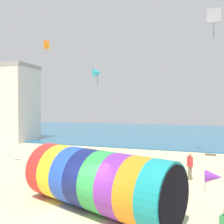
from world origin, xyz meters
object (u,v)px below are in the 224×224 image
object	(u,v)px
kite_black_diamond	(214,16)
beach_flag	(212,182)
giant_inflatable_tube	(98,180)
kite_cyan_delta	(98,73)
kite_orange_diamond	(47,45)
bystander_near_water	(190,166)
bystander_mid_beach	(58,158)

from	to	relation	value
kite_black_diamond	beach_flag	bearing A→B (deg)	-93.18
kite_black_diamond	giant_inflatable_tube	bearing A→B (deg)	-116.21
kite_cyan_delta	kite_black_diamond	bearing A→B (deg)	39.36
giant_inflatable_tube	kite_orange_diamond	world-z (taller)	kite_orange_diamond
giant_inflatable_tube	beach_flag	xyz separation A→B (m)	(4.69, -3.20, 1.30)
giant_inflatable_tube	kite_orange_diamond	xyz separation A→B (m)	(-8.63, 8.88, 8.97)
bystander_near_water	bystander_mid_beach	size ratio (longest dim) A/B	1.13
bystander_mid_beach	kite_cyan_delta	bearing A→B (deg)	-19.84
giant_inflatable_tube	bystander_near_water	xyz separation A→B (m)	(3.85, 6.33, -0.45)
bystander_near_water	bystander_mid_beach	xyz separation A→B (m)	(-9.83, 0.04, -0.12)
kite_orange_diamond	bystander_mid_beach	xyz separation A→B (m)	(2.65, -2.51, -9.55)
kite_black_diamond	bystander_mid_beach	distance (m)	16.79
bystander_near_water	kite_orange_diamond	bearing A→B (deg)	168.45
kite_orange_diamond	giant_inflatable_tube	bearing A→B (deg)	-45.82
kite_orange_diamond	kite_cyan_delta	bearing A→B (deg)	-30.88
kite_orange_diamond	bystander_mid_beach	distance (m)	10.22
giant_inflatable_tube	kite_black_diamond	xyz separation A→B (m)	(5.48, 11.14, 10.72)
kite_orange_diamond	bystander_near_water	size ratio (longest dim) A/B	0.69
giant_inflatable_tube	beach_flag	bearing A→B (deg)	-34.35
giant_inflatable_tube	bystander_mid_beach	world-z (taller)	giant_inflatable_tube
giant_inflatable_tube	kite_cyan_delta	bearing A→B (deg)	112.59
kite_cyan_delta	kite_orange_diamond	world-z (taller)	kite_orange_diamond
giant_inflatable_tube	kite_orange_diamond	bearing A→B (deg)	134.18
kite_orange_diamond	kite_black_diamond	size ratio (longest dim) A/B	0.48
giant_inflatable_tube	bystander_near_water	bearing A→B (deg)	58.71
beach_flag	kite_orange_diamond	bearing A→B (deg)	137.78
kite_orange_diamond	bystander_near_water	world-z (taller)	kite_orange_diamond
kite_black_diamond	bystander_near_water	distance (m)	12.27
bystander_near_water	kite_black_diamond	bearing A→B (deg)	71.20
kite_black_diamond	bystander_near_water	world-z (taller)	kite_black_diamond
beach_flag	bystander_mid_beach	bearing A→B (deg)	138.11
kite_cyan_delta	bystander_near_water	distance (m)	8.61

